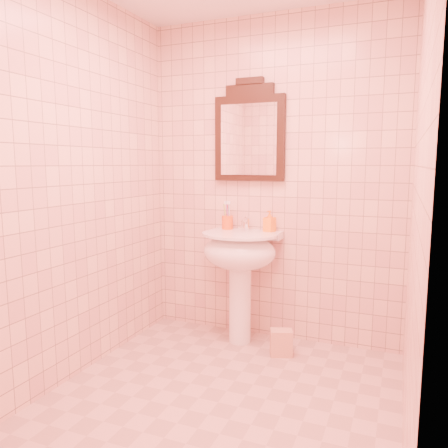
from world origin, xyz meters
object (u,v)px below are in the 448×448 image
at_px(pedestal_sink, 240,259).
at_px(towel, 281,343).
at_px(soap_dispenser, 270,221).
at_px(mirror, 249,134).
at_px(toothbrush_cup, 227,222).

distance_m(pedestal_sink, towel, 0.68).
bearing_deg(soap_dispenser, pedestal_sink, -124.03).
xyz_separation_m(pedestal_sink, mirror, (-0.00, 0.20, 0.95)).
distance_m(soap_dispenser, towel, 0.91).
bearing_deg(towel, pedestal_sink, 162.62).
relative_size(mirror, soap_dispenser, 4.73).
distance_m(pedestal_sink, soap_dispenser, 0.37).
height_order(soap_dispenser, towel, soap_dispenser).
relative_size(pedestal_sink, toothbrush_cup, 4.24).
bearing_deg(mirror, towel, -40.85).
bearing_deg(towel, mirror, 139.15).
xyz_separation_m(mirror, towel, (0.36, -0.32, -1.52)).
bearing_deg(pedestal_sink, towel, -17.38).
height_order(mirror, soap_dispenser, mirror).
height_order(pedestal_sink, soap_dispenser, soap_dispenser).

